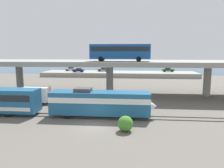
{
  "coord_description": "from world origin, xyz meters",
  "views": [
    {
      "loc": [
        4.6,
        -25.26,
        9.36
      ],
      "look_at": [
        1.02,
        14.18,
        3.24
      ],
      "focal_mm": 33.97,
      "sensor_mm": 36.0,
      "label": 1
    }
  ],
  "objects": [
    {
      "name": "parked_car_0",
      "position": [
        -19.6,
        57.71,
        2.4
      ],
      "size": [
        4.2,
        1.82,
        1.5
      ],
      "rotation": [
        0.0,
        0.0,
        3.14
      ],
      "color": "#9E998C",
      "rests_on": "pier_parking_lot"
    },
    {
      "name": "parked_car_1",
      "position": [
        -15.17,
        52.78,
        2.4
      ],
      "size": [
        4.22,
        1.98,
        1.5
      ],
      "rotation": [
        0.0,
        0.0,
        3.14
      ],
      "color": "navy",
      "rests_on": "pier_parking_lot"
    },
    {
      "name": "parked_car_2",
      "position": [
        18.66,
        57.18,
        2.4
      ],
      "size": [
        4.43,
        1.84,
        1.5
      ],
      "color": "#0C4C26",
      "rests_on": "pier_parking_lot"
    },
    {
      "name": "parked_car_3",
      "position": [
        -6.26,
        56.64,
        2.4
      ],
      "size": [
        4.19,
        1.92,
        1.5
      ],
      "rotation": [
        0.0,
        0.0,
        3.14
      ],
      "color": "#515459",
      "rests_on": "pier_parking_lot"
    },
    {
      "name": "transit_bus_on_overpass",
      "position": [
        2.3,
        17.69,
        9.42
      ],
      "size": [
        12.0,
        2.68,
        3.4
      ],
      "rotation": [
        0.0,
        0.0,
        3.14
      ],
      "color": "#14478C",
      "rests_on": "highway_overpass"
    },
    {
      "name": "shrub_right",
      "position": [
        4.01,
        -1.23,
        0.92
      ],
      "size": [
        1.84,
        1.84,
        1.84
      ],
      "primitive_type": "sphere",
      "color": "#41822A",
      "rests_on": "ground_plane"
    },
    {
      "name": "pier_parking_lot",
      "position": [
        0.0,
        55.0,
        0.82
      ],
      "size": [
        57.6,
        11.36,
        1.63
      ],
      "primitive_type": "cube",
      "color": "gray",
      "rests_on": "ground_plane"
    },
    {
      "name": "service_truck_west",
      "position": [
        -13.23,
        10.61,
        1.64
      ],
      "size": [
        6.8,
        2.46,
        3.04
      ],
      "rotation": [
        0.0,
        0.0,
        3.14
      ],
      "color": "navy",
      "rests_on": "ground_plane"
    },
    {
      "name": "rail_strip_near",
      "position": [
        0.0,
        3.28,
        0.06
      ],
      "size": [
        110.0,
        0.12,
        0.12
      ],
      "primitive_type": "cube",
      "color": "#59544C",
      "rests_on": "ground_plane"
    },
    {
      "name": "rail_strip_far",
      "position": [
        0.0,
        4.72,
        0.06
      ],
      "size": [
        110.0,
        0.12,
        0.12
      ],
      "primitive_type": "cube",
      "color": "#59544C",
      "rests_on": "ground_plane"
    },
    {
      "name": "harbor_water",
      "position": [
        0.0,
        78.0,
        0.0
      ],
      "size": [
        140.0,
        36.0,
        0.01
      ],
      "primitive_type": "cube",
      "color": "#2D5170",
      "rests_on": "ground_plane"
    },
    {
      "name": "train_locomotive",
      "position": [
        0.91,
        4.0,
        2.19
      ],
      "size": [
        15.15,
        3.04,
        4.18
      ],
      "color": "#1E5984",
      "rests_on": "ground_plane"
    },
    {
      "name": "highway_overpass",
      "position": [
        0.0,
        20.0,
        6.66
      ],
      "size": [
        96.0,
        12.43,
        7.36
      ],
      "color": "gray",
      "rests_on": "ground_plane"
    },
    {
      "name": "ground_plane",
      "position": [
        0.0,
        0.0,
        0.0
      ],
      "size": [
        260.0,
        260.0,
        0.0
      ],
      "primitive_type": "plane",
      "color": "#605B54"
    }
  ]
}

